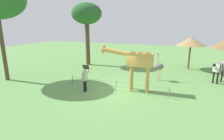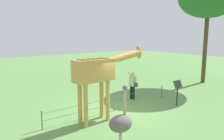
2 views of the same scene
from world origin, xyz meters
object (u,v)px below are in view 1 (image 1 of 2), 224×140
giraffe (136,61)px  shade_hut_far (191,42)px  tree_east (87,15)px  zebra (219,68)px  visitor (85,79)px  info_sign (86,69)px  ostrich (159,66)px

giraffe → shade_hut_far: (-3.72, -8.05, 0.72)m
shade_hut_far → tree_east: size_ratio=0.48×
zebra → shade_hut_far: (1.95, -4.07, 1.65)m
giraffe → visitor: size_ratio=2.16×
visitor → tree_east: bearing=-63.1°
giraffe → info_sign: size_ratio=2.79×
tree_east → info_sign: bearing=116.8°
visitor → zebra: size_ratio=1.00×
zebra → tree_east: size_ratio=0.25×
tree_east → giraffe: bearing=138.4°
giraffe → zebra: (-5.66, -3.98, -0.93)m
giraffe → tree_east: tree_east is taller
ostrich → info_sign: ostrich is taller
ostrich → info_sign: size_ratio=1.70×
giraffe → shade_hut_far: size_ratio=1.13×
tree_east → info_sign: 7.59m
tree_east → info_sign: size_ratio=5.13×
giraffe → visitor: bearing=23.7°
zebra → ostrich: size_ratio=0.76×
ostrich → tree_east: bearing=-21.6°
zebra → info_sign: zebra is taller
giraffe → ostrich: size_ratio=1.63×
zebra → tree_east: (12.66, -2.24, 4.34)m
shade_hut_far → ostrich: bearing=64.4°
zebra → shade_hut_far: bearing=-64.4°
visitor → zebra: (-8.80, -5.36, 0.26)m
giraffe → shade_hut_far: shade_hut_far is taller
visitor → shade_hut_far: (-6.85, -9.43, 1.91)m
tree_east → zebra: bearing=170.0°
giraffe → zebra: 6.98m
giraffe → info_sign: giraffe is taller
giraffe → tree_east: bearing=-41.6°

